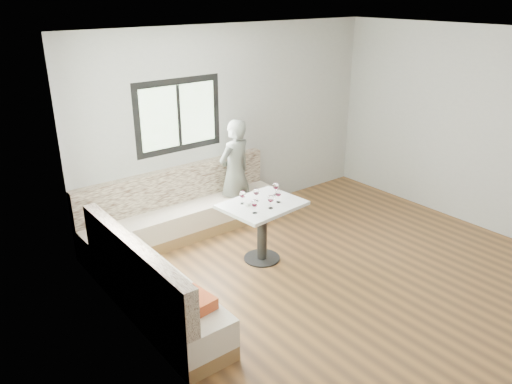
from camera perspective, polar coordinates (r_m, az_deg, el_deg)
room at (r=5.60m, az=11.26°, el=2.85°), size 5.01×5.01×2.81m
banquette at (r=6.28m, az=-9.66°, el=-5.60°), size 2.90×2.80×0.95m
table at (r=6.22m, az=0.71°, el=-2.95°), size 1.02×0.83×0.78m
person at (r=7.19m, az=-2.42°, el=2.26°), size 0.62×0.47×1.56m
olive_ramekin at (r=6.08m, az=-1.00°, el=-1.35°), size 0.09×0.09×0.04m
wine_glass_a at (r=5.82m, az=-0.15°, el=-1.34°), size 0.08×0.08×0.17m
wine_glass_b at (r=5.95m, az=1.70°, el=-0.80°), size 0.08×0.08×0.17m
wine_glass_c at (r=6.12m, az=2.58°, el=-0.14°), size 0.08×0.08×0.17m
wine_glass_d at (r=6.15m, az=0.04°, el=0.00°), size 0.08×0.08×0.17m
wine_glass_e at (r=6.34m, az=2.27°, el=0.66°), size 0.08×0.08×0.17m
wine_glass_f at (r=6.07m, az=-1.55°, el=-0.31°), size 0.08×0.08×0.17m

